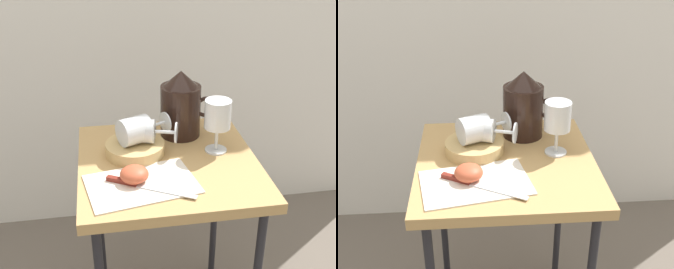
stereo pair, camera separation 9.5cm
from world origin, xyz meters
The scene contains 9 objects.
table centered at (0.00, 0.00, 0.60)m, with size 0.50×0.51×0.67m.
linen_napkin centered at (-0.09, -0.12, 0.67)m, with size 0.28×0.18×0.00m, color silver.
basket_tray centered at (-0.09, 0.05, 0.68)m, with size 0.17×0.17×0.04m, color tan.
pitcher centered at (0.07, 0.15, 0.75)m, with size 0.18×0.12×0.21m.
wine_glass_upright centered at (0.15, 0.03, 0.77)m, with size 0.08×0.08×0.16m.
wine_glass_tipped_near centered at (-0.08, 0.05, 0.74)m, with size 0.16×0.12×0.08m.
wine_glass_tipped_far centered at (-0.07, 0.06, 0.74)m, with size 0.16×0.10×0.07m.
apple_half_left centered at (-0.10, -0.10, 0.69)m, with size 0.07×0.07×0.04m, color #C15133.
knife centered at (-0.10, -0.12, 0.68)m, with size 0.22×0.13×0.01m.
Camera 1 is at (-0.18, -1.06, 1.29)m, focal length 46.99 mm.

